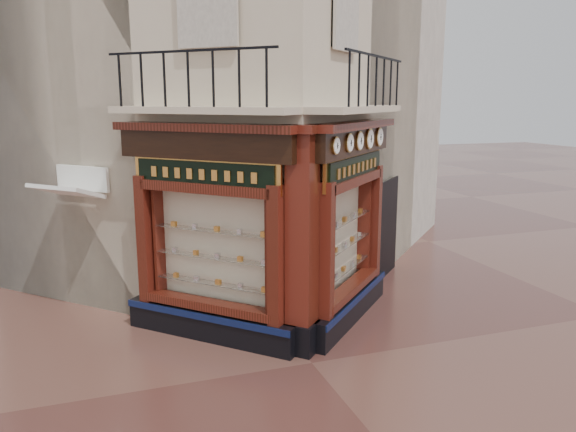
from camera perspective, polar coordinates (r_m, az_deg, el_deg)
name	(u,v)px	position (r m, az deg, el deg)	size (l,w,h in m)	color
ground	(312,363)	(9.83, 2.43, -14.69)	(80.00, 80.00, 0.00)	#4F2A24
main_building	(223,33)	(14.79, -6.59, 17.96)	(8.00, 8.00, 12.00)	beige
neighbour_left	(117,58)	(16.87, -17.01, 15.06)	(8.00, 8.00, 11.00)	beige
neighbour_right	(285,62)	(17.80, -0.29, 15.35)	(8.00, 8.00, 11.00)	beige
shopfront_left	(208,235)	(10.21, -8.11, -1.97)	(2.86, 2.86, 3.98)	black
shopfront_right	(350,224)	(11.07, 6.32, -0.85)	(2.86, 2.86, 3.98)	black
corner_pilaster	(302,245)	(9.59, 1.44, -2.94)	(0.85, 0.85, 3.98)	black
balcony	(283,109)	(10.20, -0.48, 10.84)	(5.94, 2.97, 1.03)	beige
clock_a	(336,146)	(9.51, 4.87, 7.14)	(0.25, 0.25, 0.31)	#AB8039
clock_b	(349,143)	(10.14, 6.25, 7.39)	(0.28, 0.28, 0.35)	#AB8039
clock_c	(359,141)	(10.67, 7.27, 7.58)	(0.29, 0.29, 0.37)	#AB8039
clock_d	(370,139)	(11.25, 8.28, 7.76)	(0.33, 0.33, 0.41)	#AB8039
clock_e	(379,137)	(11.88, 9.26, 7.94)	(0.32, 0.32, 0.40)	#AB8039
awning	(76,315)	(12.59, -20.71, -9.39)	(1.36, 0.81, 0.08)	white
signboard_left	(204,174)	(9.94, -8.54, 4.23)	(2.18, 2.18, 0.58)	gold
signboard_right	(355,168)	(10.86, 6.84, 4.91)	(2.20, 2.20, 0.59)	gold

